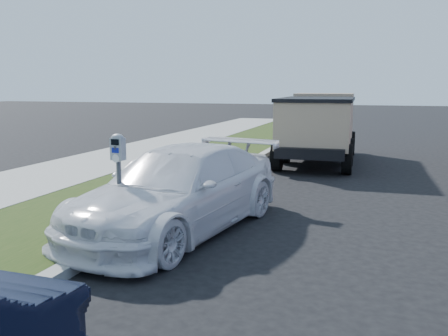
% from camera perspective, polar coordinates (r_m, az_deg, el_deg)
% --- Properties ---
extents(ground, '(120.00, 120.00, 0.00)m').
position_cam_1_polar(ground, '(7.50, 7.92, -9.37)').
color(ground, black).
rests_on(ground, ground).
extents(streetside, '(6.12, 50.00, 0.15)m').
position_cam_1_polar(streetside, '(11.50, -18.51, -2.68)').
color(streetside, gray).
rests_on(streetside, ground).
extents(parking_meter, '(0.23, 0.17, 1.58)m').
position_cam_1_polar(parking_meter, '(7.53, -12.58, 0.74)').
color(parking_meter, '#3F4247').
rests_on(parking_meter, ground).
extents(white_wagon, '(2.85, 5.18, 1.42)m').
position_cam_1_polar(white_wagon, '(8.18, -5.35, -2.52)').
color(white_wagon, white).
rests_on(white_wagon, ground).
extents(dump_truck, '(2.42, 5.71, 2.21)m').
position_cam_1_polar(dump_truck, '(16.00, 11.40, 5.26)').
color(dump_truck, black).
rests_on(dump_truck, ground).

